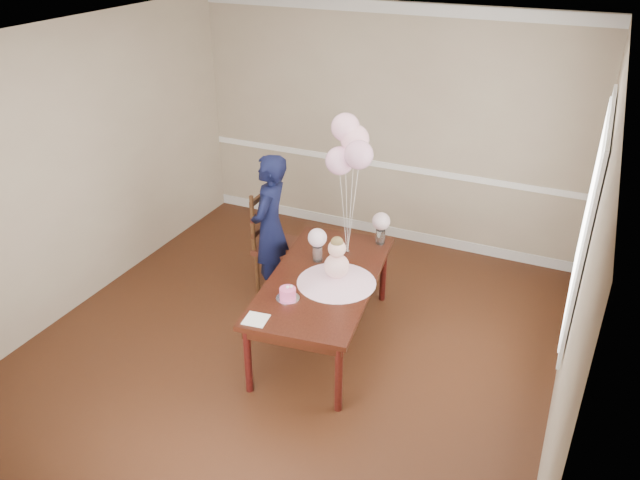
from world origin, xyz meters
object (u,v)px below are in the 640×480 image
at_px(dining_chair_seat, 282,247).
at_px(woman, 270,228).
at_px(birthday_cake, 288,293).
at_px(dining_table_top, 323,280).

xyz_separation_m(dining_chair_seat, woman, (-0.05, -0.14, 0.27)).
relative_size(birthday_cake, dining_chair_seat, 0.29).
distance_m(dining_chair_seat, woman, 0.31).
distance_m(dining_table_top, woman, 0.96).
height_order(birthday_cake, dining_chair_seat, birthday_cake).
distance_m(birthday_cake, dining_chair_seat, 1.27).
bearing_deg(birthday_cake, woman, 125.55).
relative_size(birthday_cake, woman, 0.09).
height_order(birthday_cake, woman, woman).
bearing_deg(birthday_cake, dining_table_top, 73.35).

